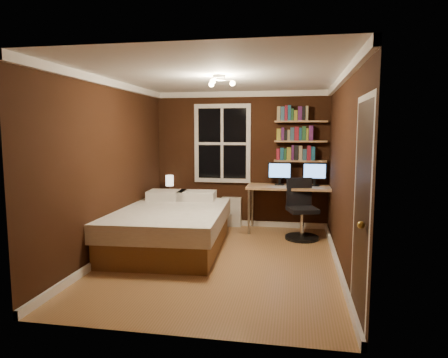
% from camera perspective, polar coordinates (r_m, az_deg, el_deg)
% --- Properties ---
extents(floor, '(4.20, 4.20, 0.00)m').
position_cam_1_polar(floor, '(5.66, -0.51, -11.50)').
color(floor, olive).
rests_on(floor, ground).
extents(wall_back, '(3.20, 0.04, 2.50)m').
position_cam_1_polar(wall_back, '(7.46, 2.46, 2.77)').
color(wall_back, black).
rests_on(wall_back, ground).
extents(wall_left, '(0.04, 4.20, 2.50)m').
position_cam_1_polar(wall_left, '(5.90, -15.97, 1.43)').
color(wall_left, black).
rests_on(wall_left, ground).
extents(wall_right, '(0.04, 4.20, 2.50)m').
position_cam_1_polar(wall_right, '(5.34, 16.61, 0.85)').
color(wall_right, black).
rests_on(wall_right, ground).
extents(ceiling, '(3.20, 4.20, 0.02)m').
position_cam_1_polar(ceiling, '(5.42, -0.54, 14.48)').
color(ceiling, white).
rests_on(ceiling, wall_back).
extents(window, '(1.06, 0.06, 1.46)m').
position_cam_1_polar(window, '(7.47, -0.23, 5.09)').
color(window, white).
rests_on(window, wall_back).
extents(door, '(0.03, 0.82, 2.05)m').
position_cam_1_polar(door, '(3.85, 18.91, -4.87)').
color(door, black).
rests_on(door, ground).
extents(door_knob, '(0.06, 0.06, 0.06)m').
position_cam_1_polar(door_knob, '(3.56, 18.99, -6.23)').
color(door_knob, gold).
rests_on(door_knob, door).
extents(ceiling_fixture, '(0.44, 0.44, 0.18)m').
position_cam_1_polar(ceiling_fixture, '(5.31, -0.74, 13.54)').
color(ceiling_fixture, beige).
rests_on(ceiling_fixture, ceiling).
extents(bookshelf_lower, '(0.92, 0.22, 0.03)m').
position_cam_1_polar(bookshelf_lower, '(7.28, 10.80, 2.55)').
color(bookshelf_lower, '#AE8154').
rests_on(bookshelf_lower, wall_back).
extents(books_row_lower, '(0.60, 0.16, 0.23)m').
position_cam_1_polar(books_row_lower, '(7.27, 10.83, 3.57)').
color(books_row_lower, maroon).
rests_on(books_row_lower, bookshelf_lower).
extents(bookshelf_middle, '(0.92, 0.22, 0.03)m').
position_cam_1_polar(bookshelf_middle, '(7.26, 10.86, 5.31)').
color(bookshelf_middle, '#AE8154').
rests_on(bookshelf_middle, wall_back).
extents(books_row_middle, '(0.60, 0.16, 0.23)m').
position_cam_1_polar(books_row_middle, '(7.26, 10.89, 6.33)').
color(books_row_middle, '#1B587A').
rests_on(books_row_middle, bookshelf_middle).
extents(bookshelf_upper, '(0.92, 0.22, 0.03)m').
position_cam_1_polar(bookshelf_upper, '(7.26, 10.93, 8.07)').
color(bookshelf_upper, '#AE8154').
rests_on(bookshelf_upper, wall_back).
extents(books_row_upper, '(0.54, 0.16, 0.23)m').
position_cam_1_polar(books_row_upper, '(7.26, 10.95, 9.09)').
color(books_row_upper, '#265A31').
rests_on(books_row_upper, bookshelf_upper).
extents(bed, '(1.74, 2.33, 0.76)m').
position_cam_1_polar(bed, '(6.18, -7.73, -6.82)').
color(bed, brown).
rests_on(bed, ground).
extents(nightstand, '(0.52, 0.52, 0.52)m').
position_cam_1_polar(nightstand, '(7.65, -7.71, -4.66)').
color(nightstand, brown).
rests_on(nightstand, ground).
extents(bedside_lamp, '(0.15, 0.15, 0.44)m').
position_cam_1_polar(bedside_lamp, '(7.56, -7.77, -1.10)').
color(bedside_lamp, white).
rests_on(bedside_lamp, nightstand).
extents(radiator, '(0.37, 0.13, 0.55)m').
position_cam_1_polar(radiator, '(7.52, 1.08, -4.70)').
color(radiator, silver).
rests_on(radiator, ground).
extents(desk, '(1.74, 0.65, 0.83)m').
position_cam_1_polar(desk, '(7.10, 10.36, -1.47)').
color(desk, '#AE8154').
rests_on(desk, ground).
extents(monitor_left, '(0.42, 0.12, 0.41)m').
position_cam_1_polar(monitor_left, '(7.16, 7.95, 0.76)').
color(monitor_left, black).
rests_on(monitor_left, desk).
extents(monitor_right, '(0.42, 0.12, 0.41)m').
position_cam_1_polar(monitor_right, '(7.17, 12.81, 0.66)').
color(monitor_right, black).
rests_on(monitor_right, desk).
extents(desk_lamp, '(0.14, 0.32, 0.44)m').
position_cam_1_polar(desk_lamp, '(7.00, 15.85, 0.57)').
color(desk_lamp, silver).
rests_on(desk_lamp, desk).
extents(office_chair, '(0.56, 0.56, 1.00)m').
position_cam_1_polar(office_chair, '(6.78, 10.98, -5.19)').
color(office_chair, black).
rests_on(office_chair, ground).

